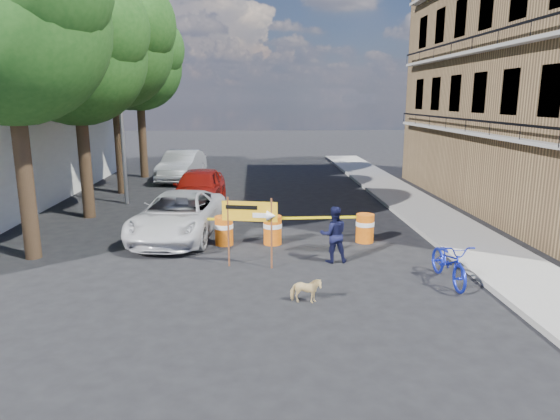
{
  "coord_description": "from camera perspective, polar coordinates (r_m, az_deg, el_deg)",
  "views": [
    {
      "loc": [
        -0.52,
        -11.92,
        4.43
      ],
      "look_at": [
        0.23,
        2.06,
        1.3
      ],
      "focal_mm": 32.0,
      "sensor_mm": 36.0,
      "label": 1
    }
  ],
  "objects": [
    {
      "name": "barrel_far_right",
      "position": [
        15.91,
        9.68,
        -1.99
      ],
      "size": [
        0.58,
        0.58,
        0.9
      ],
      "color": "#C8510B",
      "rests_on": "ground"
    },
    {
      "name": "detour_sign",
      "position": [
        13.1,
        -2.66,
        -0.78
      ],
      "size": [
        1.46,
        0.46,
        1.91
      ],
      "rotation": [
        0.0,
        0.0,
        -0.21
      ],
      "color": "#592D19",
      "rests_on": "ground"
    },
    {
      "name": "streetlamp",
      "position": [
        22.1,
        -17.65,
        11.89
      ],
      "size": [
        1.25,
        0.18,
        8.0
      ],
      "color": "gray",
      "rests_on": "ground"
    },
    {
      "name": "bicycle",
      "position": [
        12.79,
        18.92,
        -3.55
      ],
      "size": [
        0.73,
        1.09,
        2.05
      ],
      "primitive_type": "imported",
      "rotation": [
        0.0,
        0.0,
        0.01
      ],
      "color": "#1523AF",
      "rests_on": "ground"
    },
    {
      "name": "dog",
      "position": [
        11.16,
        2.96,
        -9.16
      ],
      "size": [
        0.73,
        0.4,
        0.59
      ],
      "primitive_type": "imported",
      "rotation": [
        0.0,
        0.0,
        1.44
      ],
      "color": "#E3C582",
      "rests_on": "ground"
    },
    {
      "name": "tree_far",
      "position": [
        29.64,
        -15.78,
        15.61
      ],
      "size": [
        5.04,
        4.8,
        8.84
      ],
      "color": "#332316",
      "rests_on": "ground"
    },
    {
      "name": "barrel_far_left",
      "position": [
        15.69,
        -11.45,
        -2.27
      ],
      "size": [
        0.58,
        0.58,
        0.9
      ],
      "color": "#C8510B",
      "rests_on": "ground"
    },
    {
      "name": "pedestrian",
      "position": [
        13.79,
        6.15,
        -2.79
      ],
      "size": [
        0.79,
        0.63,
        1.58
      ],
      "primitive_type": "imported",
      "rotation": [
        0.0,
        0.0,
        3.18
      ],
      "color": "black",
      "rests_on": "ground"
    },
    {
      "name": "sedan_silver",
      "position": [
        28.16,
        -11.13,
        5.01
      ],
      "size": [
        2.3,
        5.14,
        1.64
      ],
      "primitive_type": "imported",
      "rotation": [
        0.0,
        0.0,
        -0.12
      ],
      "color": "#B9BBC1",
      "rests_on": "ground"
    },
    {
      "name": "suv_white",
      "position": [
        16.55,
        -11.53,
        -0.61
      ],
      "size": [
        2.99,
        5.42,
        1.44
      ],
      "primitive_type": "imported",
      "rotation": [
        0.0,
        0.0,
        -0.12
      ],
      "color": "silver",
      "rests_on": "ground"
    },
    {
      "name": "sidewalk_east",
      "position": [
        19.63,
        17.03,
        -0.78
      ],
      "size": [
        2.4,
        40.0,
        0.15
      ],
      "primitive_type": "cube",
      "color": "gray",
      "rests_on": "ground"
    },
    {
      "name": "barrel_mid_right",
      "position": [
        15.46,
        -0.86,
        -2.23
      ],
      "size": [
        0.58,
        0.58,
        0.9
      ],
      "color": "#C8510B",
      "rests_on": "ground"
    },
    {
      "name": "tree_near",
      "position": [
        15.37,
        -28.47,
        18.37
      ],
      "size": [
        5.46,
        5.2,
        9.15
      ],
      "color": "#332316",
      "rests_on": "ground"
    },
    {
      "name": "barrel_mid_left",
      "position": [
        15.49,
        -6.43,
        -2.28
      ],
      "size": [
        0.58,
        0.58,
        0.9
      ],
      "color": "#C8510B",
      "rests_on": "ground"
    },
    {
      "name": "sedan_red",
      "position": [
        21.03,
        -9.26,
        2.51
      ],
      "size": [
        2.19,
        4.83,
        1.61
      ],
      "primitive_type": "imported",
      "rotation": [
        0.0,
        0.0,
        -0.06
      ],
      "color": "maroon",
      "rests_on": "ground"
    },
    {
      "name": "tree_mid_b",
      "position": [
        24.82,
        -18.41,
        17.28
      ],
      "size": [
        5.67,
        5.4,
        9.62
      ],
      "color": "#332316",
      "rests_on": "ground"
    },
    {
      "name": "ground",
      "position": [
        12.73,
        -0.55,
        -7.77
      ],
      "size": [
        120.0,
        120.0,
        0.0
      ],
      "primitive_type": "plane",
      "color": "black",
      "rests_on": "ground"
    },
    {
      "name": "tree_mid_a",
      "position": [
        19.98,
        -22.12,
        16.24
      ],
      "size": [
        5.25,
        5.0,
        8.68
      ],
      "color": "#332316",
      "rests_on": "ground"
    }
  ]
}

